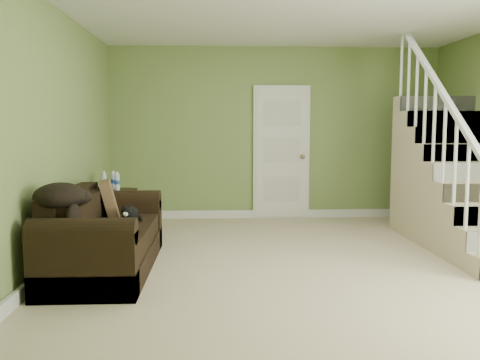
{
  "coord_description": "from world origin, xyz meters",
  "views": [
    {
      "loc": [
        -0.9,
        -5.0,
        1.4
      ],
      "look_at": [
        -0.64,
        0.43,
        0.83
      ],
      "focal_mm": 38.0,
      "sensor_mm": 36.0,
      "label": 1
    }
  ],
  "objects": [
    {
      "name": "baseboard_back",
      "position": [
        0.0,
        2.72,
        0.06
      ],
      "size": [
        5.0,
        0.04,
        0.12
      ],
      "primitive_type": "cube",
      "color": "white",
      "rests_on": "floor"
    },
    {
      "name": "wall_left",
      "position": [
        -2.5,
        0.0,
        1.3
      ],
      "size": [
        0.04,
        5.5,
        2.6
      ],
      "primitive_type": "cube",
      "color": "#77914E",
      "rests_on": "floor"
    },
    {
      "name": "floor",
      "position": [
        0.0,
        0.0,
        0.0
      ],
      "size": [
        5.0,
        5.5,
        0.01
      ],
      "primitive_type": "cube",
      "color": "tan",
      "rests_on": "ground"
    },
    {
      "name": "staircase",
      "position": [
        1.99,
        0.97,
        0.64
      ],
      "size": [
        1.0,
        2.51,
        2.82
      ],
      "color": "tan",
      "rests_on": "floor"
    },
    {
      "name": "cat",
      "position": [
        -1.78,
        0.17,
        0.51
      ],
      "size": [
        0.2,
        0.44,
        0.21
      ],
      "rotation": [
        0.0,
        0.0,
        -0.08
      ],
      "color": "black",
      "rests_on": "sofa"
    },
    {
      "name": "throw_pillow",
      "position": [
        -2.06,
        0.54,
        0.6
      ],
      "size": [
        0.29,
        0.47,
        0.46
      ],
      "primitive_type": "cube",
      "rotation": [
        0.0,
        -0.24,
        0.19
      ],
      "color": "#4F331F",
      "rests_on": "sofa"
    },
    {
      "name": "side_table",
      "position": [
        -2.2,
        1.37,
        0.32
      ],
      "size": [
        0.57,
        0.57,
        0.84
      ],
      "rotation": [
        0.0,
        0.0,
        -0.12
      ],
      "color": "black",
      "rests_on": "floor"
    },
    {
      "name": "ceiling",
      "position": [
        0.0,
        0.0,
        2.6
      ],
      "size": [
        5.0,
        5.5,
        0.01
      ],
      "primitive_type": "cube",
      "color": "white",
      "rests_on": "wall_back"
    },
    {
      "name": "baseboard_left",
      "position": [
        -2.47,
        0.0,
        0.06
      ],
      "size": [
        0.04,
        5.5,
        0.12
      ],
      "primitive_type": "cube",
      "color": "white",
      "rests_on": "floor"
    },
    {
      "name": "throw_blanket",
      "position": [
        -2.23,
        -0.65,
        0.82
      ],
      "size": [
        0.47,
        0.59,
        0.22
      ],
      "primitive_type": "ellipsoid",
      "rotation": [
        0.0,
        0.0,
        -0.13
      ],
      "color": "black",
      "rests_on": "sofa"
    },
    {
      "name": "door",
      "position": [
        0.1,
        2.71,
        1.01
      ],
      "size": [
        0.86,
        0.12,
        2.02
      ],
      "color": "white",
      "rests_on": "floor"
    },
    {
      "name": "wall_back",
      "position": [
        0.0,
        2.75,
        1.3
      ],
      "size": [
        5.0,
        0.04,
        2.6
      ],
      "primitive_type": "cube",
      "color": "#77914E",
      "rests_on": "floor"
    },
    {
      "name": "banana",
      "position": [
        -1.84,
        -0.46,
        0.46
      ],
      "size": [
        0.07,
        0.21,
        0.06
      ],
      "primitive_type": "ellipsoid",
      "rotation": [
        0.0,
        0.0,
        -0.03
      ],
      "color": "yellow",
      "rests_on": "sofa"
    },
    {
      "name": "sofa",
      "position": [
        -2.01,
        -0.07,
        0.3
      ],
      "size": [
        0.86,
        1.99,
        0.79
      ],
      "color": "black",
      "rests_on": "floor"
    },
    {
      "name": "wall_front",
      "position": [
        0.0,
        -2.75,
        1.3
      ],
      "size": [
        5.0,
        0.04,
        2.6
      ],
      "primitive_type": "cube",
      "color": "#77914E",
      "rests_on": "floor"
    }
  ]
}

